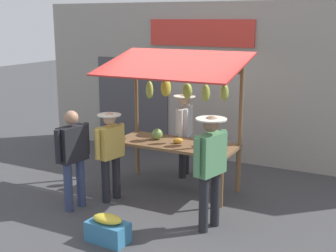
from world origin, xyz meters
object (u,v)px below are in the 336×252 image
at_px(shopper_with_ponytail, 73,153).
at_px(shopper_in_striped_shirt, 210,163).
at_px(vendor_with_sunhat, 184,128).
at_px(market_stall, 176,106).
at_px(produce_crate_near, 108,229).
at_px(shopper_with_shopping_bag, 110,150).

bearing_deg(shopper_with_ponytail, shopper_in_striped_shirt, -72.74).
bearing_deg(vendor_with_sunhat, market_stall, 2.55).
relative_size(vendor_with_sunhat, shopper_with_ponytail, 1.00).
xyz_separation_m(vendor_with_sunhat, produce_crate_near, (-0.27, 3.01, -0.79)).
bearing_deg(market_stall, produce_crate_near, 92.28).
xyz_separation_m(vendor_with_sunhat, shopper_with_shopping_bag, (0.55, 1.72, -0.07)).
bearing_deg(shopper_in_striped_shirt, shopper_with_shopping_bag, 96.60).
bearing_deg(market_stall, vendor_with_sunhat, -75.56).
distance_m(shopper_with_shopping_bag, produce_crate_near, 1.69).
height_order(market_stall, shopper_in_striped_shirt, market_stall).
xyz_separation_m(vendor_with_sunhat, shopper_in_striped_shirt, (-1.37, 1.97, 0.05)).
bearing_deg(vendor_with_sunhat, produce_crate_near, -6.69).
distance_m(shopper_with_ponytail, shopper_in_striped_shirt, 2.26).
relative_size(shopper_with_ponytail, shopper_in_striped_shirt, 0.96).
height_order(vendor_with_sunhat, shopper_in_striped_shirt, shopper_in_striped_shirt).
distance_m(vendor_with_sunhat, shopper_with_shopping_bag, 1.81).
bearing_deg(shopper_in_striped_shirt, vendor_with_sunhat, 48.73).
xyz_separation_m(market_stall, vendor_with_sunhat, (0.18, -0.71, -0.58)).
bearing_deg(shopper_with_shopping_bag, shopper_in_striped_shirt, -86.72).
bearing_deg(shopper_with_shopping_bag, shopper_with_ponytail, 161.43).
xyz_separation_m(shopper_with_ponytail, shopper_with_shopping_bag, (-0.32, -0.57, -0.05)).
distance_m(market_stall, produce_crate_near, 2.68).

